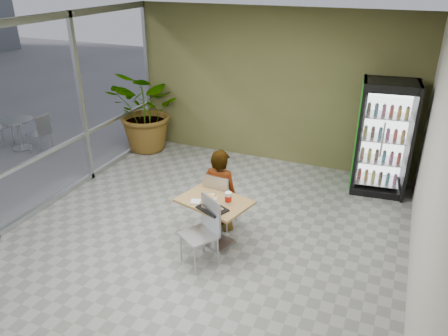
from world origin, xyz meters
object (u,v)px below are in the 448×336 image
Objects in this scene: seated_woman at (220,197)px; cafeteria_tray at (212,209)px; potted_plant at (148,111)px; chair_near at (205,226)px; beverage_fridge at (383,138)px; soda_cup at (228,198)px; chair_far at (219,197)px; dining_table at (215,213)px.

seated_woman is 0.80m from cafeteria_tray.
seated_woman is 3.70m from potted_plant.
beverage_fridge is (2.05, 3.27, 0.46)m from chair_near.
beverage_fridge is at bearing -0.71° from potted_plant.
seated_woman is at bearing 105.07° from cafeteria_tray.
chair_near is 4.47m from potted_plant.
cafeteria_tray is (-0.14, -0.25, -0.07)m from soda_cup.
chair_far is at bearing 87.56° from seated_woman.
soda_cup is at bearing 127.38° from seated_woman.
chair_far is 3.30m from beverage_fridge.
soda_cup is 0.30m from cafeteria_tray.
chair_near is at bearing -48.38° from potted_plant.
chair_near is 0.27m from cafeteria_tray.
dining_table is at bearing -133.08° from beverage_fridge.
potted_plant is (-2.99, 3.13, 0.17)m from cafeteria_tray.
cafeteria_tray is (0.08, -0.26, 0.23)m from dining_table.
potted_plant reaches higher than chair_near.
soda_cup is 4.25m from potted_plant.
dining_table is 2.88× the size of cafeteria_tray.
cafeteria_tray is (0.20, -0.68, 0.19)m from chair_far.
seated_woman is 3.26m from beverage_fridge.
beverage_fridge is at bearing 89.49° from chair_near.
soda_cup is at bearing 101.52° from chair_near.
seated_woman is 0.79× the size of beverage_fridge.
potted_plant is (-2.78, 2.45, 0.37)m from chair_far.
potted_plant reaches higher than chair_far.
dining_table is at bearing -44.69° from potted_plant.
soda_cup reaches higher than dining_table.
cafeteria_tray is 0.19× the size of beverage_fridge.
dining_table is 1.20× the size of chair_far.
chair_far is at bearing -139.22° from beverage_fridge.
potted_plant is (-2.90, 2.87, 0.40)m from dining_table.
potted_plant is at bearing -38.76° from chair_far.
soda_cup is at bearing 130.88° from chair_far.
dining_table is at bearing 108.18° from chair_far.
dining_table is 6.55× the size of soda_cup.
beverage_fridge is (1.89, 2.82, 0.21)m from soda_cup.
chair_far is at bearing 128.32° from soda_cup.
chair_far reaches higher than dining_table.
dining_table is 0.56× the size of beverage_fridge.
seated_woman reaches higher than soda_cup.
seated_woman is (-0.11, 0.48, -0.01)m from dining_table.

